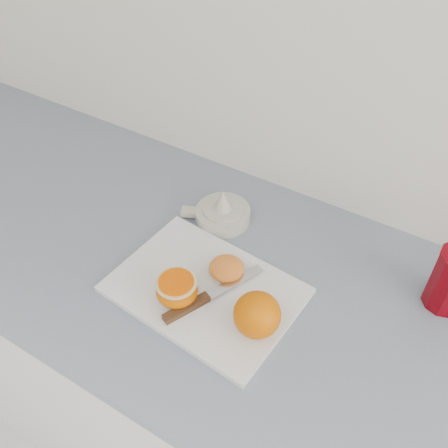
% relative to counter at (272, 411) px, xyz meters
% --- Properties ---
extents(counter, '(2.39, 0.64, 0.89)m').
position_rel_counter_xyz_m(counter, '(0.00, 0.00, 0.00)').
color(counter, white).
rests_on(counter, ground).
extents(cutting_board, '(0.36, 0.27, 0.01)m').
position_rel_counter_xyz_m(cutting_board, '(-0.15, -0.06, 0.45)').
color(cutting_board, silver).
rests_on(cutting_board, counter).
extents(whole_orange, '(0.08, 0.08, 0.08)m').
position_rel_counter_xyz_m(whole_orange, '(-0.02, -0.09, 0.50)').
color(whole_orange, '#C86600').
rests_on(whole_orange, cutting_board).
extents(half_orange, '(0.08, 0.08, 0.05)m').
position_rel_counter_xyz_m(half_orange, '(-0.18, -0.10, 0.48)').
color(half_orange, '#C86600').
rests_on(half_orange, cutting_board).
extents(squeezed_shell, '(0.07, 0.07, 0.03)m').
position_rel_counter_xyz_m(squeezed_shell, '(-0.13, -0.01, 0.47)').
color(squeezed_shell, orange).
rests_on(squeezed_shell, cutting_board).
extents(paring_knife, '(0.10, 0.20, 0.01)m').
position_rel_counter_xyz_m(paring_knife, '(-0.14, -0.10, 0.46)').
color(paring_knife, '#4C2A13').
rests_on(paring_knife, cutting_board).
extents(citrus_juicer, '(0.15, 0.12, 0.08)m').
position_rel_counter_xyz_m(citrus_juicer, '(-0.22, 0.13, 0.47)').
color(citrus_juicer, beige).
rests_on(citrus_juicer, counter).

